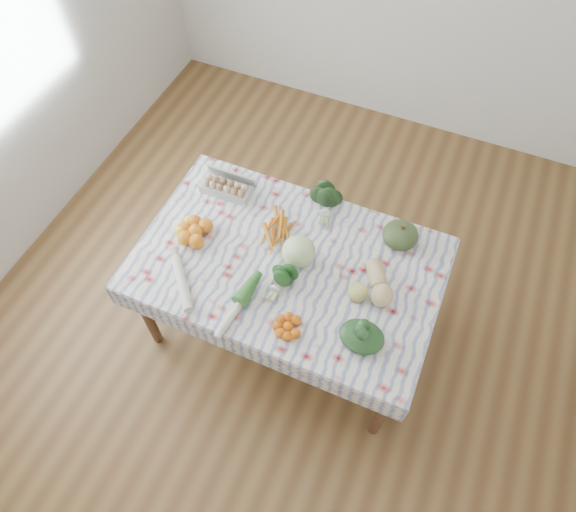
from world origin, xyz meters
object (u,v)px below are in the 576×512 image
object	(u,v)px
cabbage	(299,252)
grapefruit	(358,292)
dining_table	(288,270)
egg_carton	(226,189)
kabocha_squash	(400,235)
butternut_squash	(379,283)

from	to	relation	value
cabbage	grapefruit	bearing A→B (deg)	-13.42
dining_table	egg_carton	distance (m)	0.63
kabocha_squash	butternut_squash	size ratio (longest dim) A/B	0.76
grapefruit	cabbage	bearing A→B (deg)	166.58
egg_carton	butternut_squash	world-z (taller)	butternut_squash
dining_table	butternut_squash	bearing A→B (deg)	3.71
cabbage	egg_carton	bearing A→B (deg)	154.69
butternut_squash	kabocha_squash	bearing A→B (deg)	58.32
kabocha_squash	butternut_squash	world-z (taller)	kabocha_squash
egg_carton	butternut_squash	size ratio (longest dim) A/B	1.16
cabbage	butternut_squash	xyz separation A→B (m)	(0.45, 0.00, -0.03)
dining_table	cabbage	xyz separation A→B (m)	(0.05, 0.03, 0.17)
egg_carton	butternut_squash	bearing A→B (deg)	-16.43
dining_table	butternut_squash	size ratio (longest dim) A/B	6.13
kabocha_squash	grapefruit	distance (m)	0.44
dining_table	cabbage	distance (m)	0.18
kabocha_squash	butternut_squash	distance (m)	0.34
egg_carton	kabocha_squash	size ratio (longest dim) A/B	1.52
cabbage	butternut_squash	size ratio (longest dim) A/B	0.69
dining_table	kabocha_squash	xyz separation A→B (m)	(0.52, 0.37, 0.15)
egg_carton	kabocha_squash	distance (m)	1.05
egg_carton	cabbage	distance (m)	0.65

